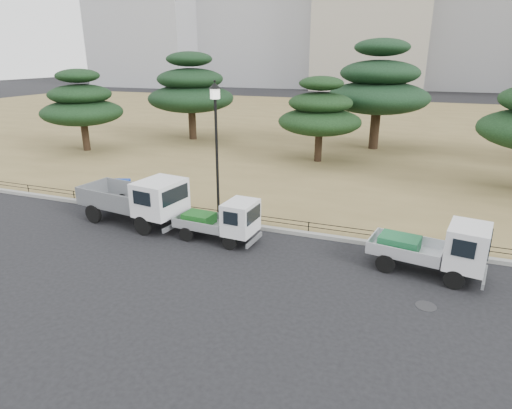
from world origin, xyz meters
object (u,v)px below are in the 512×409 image
at_px(truck_large, 137,198).
at_px(truck_kei_rear, 436,248).
at_px(tarp_pile, 119,192).
at_px(truck_kei_front, 222,220).
at_px(street_lamp, 216,129).

relative_size(truck_large, truck_kei_rear, 1.31).
height_order(truck_large, truck_kei_rear, truck_large).
relative_size(truck_large, tarp_pile, 2.53).
bearing_deg(tarp_pile, truck_kei_front, -19.22).
xyz_separation_m(truck_large, truck_kei_rear, (11.89, -0.40, -0.22)).
xyz_separation_m(truck_large, street_lamp, (3.09, 1.52, 2.87)).
bearing_deg(truck_large, truck_kei_front, 2.51).
height_order(truck_large, truck_kei_front, truck_large).
bearing_deg(truck_kei_front, street_lamp, 123.12).
xyz_separation_m(truck_large, tarp_pile, (-2.48, 1.92, -0.58)).
xyz_separation_m(truck_kei_rear, street_lamp, (-8.80, 1.92, 3.09)).
relative_size(truck_kei_front, street_lamp, 0.58).
height_order(truck_kei_front, street_lamp, street_lamp).
bearing_deg(truck_kei_rear, tarp_pile, -179.22).
relative_size(truck_large, street_lamp, 0.87).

